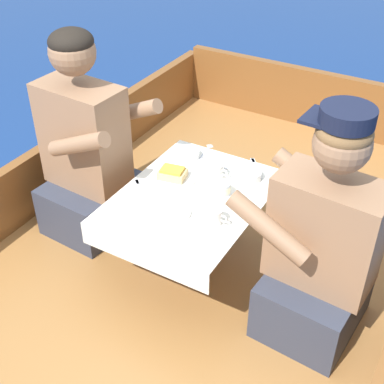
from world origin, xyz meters
The scene contains 19 objects.
ground_plane centered at (0.00, 0.00, 0.00)m, with size 60.00×60.00×0.00m, color navy.
boat_deck centered at (0.00, 0.00, 0.17)m, with size 1.95×3.47×0.33m, color #9E6B38.
gunwale_port centered at (-0.94, 0.00, 0.50)m, with size 0.06×3.47×0.34m, color brown.
bow_coaming centered at (0.00, 1.70, 0.53)m, with size 1.83×0.06×0.39m, color brown.
cockpit_table centered at (0.00, 0.08, 0.70)m, with size 0.59×0.77×0.41m.
person_port centered at (-0.60, 0.10, 0.75)m, with size 0.54×0.46×1.03m.
person_starboard centered at (0.60, 0.04, 0.73)m, with size 0.54×0.47×1.00m.
plate_sandwich centered at (-0.14, 0.15, 0.75)m, with size 0.21×0.21×0.01m.
plate_bread centered at (-0.02, -0.07, 0.75)m, with size 0.19×0.19×0.01m.
sandwich centered at (-0.14, 0.15, 0.77)m, with size 0.13×0.11×0.05m.
bowl_port_near centered at (-0.18, 0.34, 0.76)m, with size 0.12×0.12×0.04m.
bowl_starboard_near centered at (0.15, 0.32, 0.76)m, with size 0.12×0.12×0.04m.
coffee_cup_port centered at (0.17, -0.03, 0.77)m, with size 0.10×0.07×0.07m.
coffee_cup_starboard centered at (0.01, 0.26, 0.78)m, with size 0.10×0.08×0.07m.
tin_can centered at (0.11, 0.16, 0.77)m, with size 0.07×0.07×0.05m.
utensil_fork_starboard centered at (0.14, 0.43, 0.74)m, with size 0.12×0.15×0.00m.
utensil_fork_port centered at (-0.23, 0.01, 0.74)m, with size 0.14×0.13×0.00m.
utensil_spoon_center centered at (-0.13, 0.44, 0.74)m, with size 0.04×0.17×0.01m.
utensil_spoon_port centered at (-0.05, 0.41, 0.74)m, with size 0.14×0.12×0.01m.
Camera 1 is at (0.94, -1.54, 2.09)m, focal length 50.00 mm.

